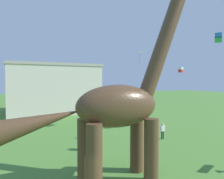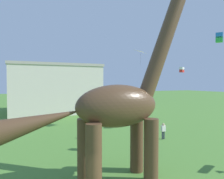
# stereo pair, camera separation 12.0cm
# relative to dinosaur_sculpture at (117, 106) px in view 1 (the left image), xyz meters

# --- Properties ---
(dinosaur_sculpture) EXTENTS (12.60, 2.67, 13.17)m
(dinosaur_sculpture) POSITION_rel_dinosaur_sculpture_xyz_m (0.00, 0.00, 0.00)
(dinosaur_sculpture) COLOR #513823
(dinosaur_sculpture) RESTS_ON ground_plane
(person_near_flyer) EXTENTS (0.66, 0.29, 1.76)m
(person_near_flyer) POSITION_rel_dinosaur_sculpture_xyz_m (8.98, 7.01, -3.70)
(person_near_flyer) COLOR #2D3347
(person_near_flyer) RESTS_ON ground_plane
(person_vendor_side) EXTENTS (0.56, 0.25, 1.51)m
(person_vendor_side) POSITION_rel_dinosaur_sculpture_xyz_m (1.93, 10.54, -3.85)
(person_vendor_side) COLOR black
(person_vendor_side) RESTS_ON ground_plane
(kite_near_high) EXTENTS (0.60, 0.60, 0.68)m
(kite_near_high) POSITION_rel_dinosaur_sculpture_xyz_m (14.32, 10.13, 3.12)
(kite_near_high) COLOR white
(kite_high_right) EXTENTS (0.78, 0.78, 0.79)m
(kite_high_right) POSITION_rel_dinosaur_sculpture_xyz_m (10.45, 1.29, 5.35)
(kite_high_right) COLOR #287AE5
(kite_far_right) EXTENTS (2.02, 1.88, 2.10)m
(kite_far_right) POSITION_rel_dinosaur_sculpture_xyz_m (10.18, 13.72, 5.73)
(kite_far_right) COLOR yellow
(background_building_block) EXTENTS (17.57, 13.39, 9.83)m
(background_building_block) POSITION_rel_dinosaur_sculpture_xyz_m (1.60, 34.18, 0.16)
(background_building_block) COLOR beige
(background_building_block) RESTS_ON ground_plane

